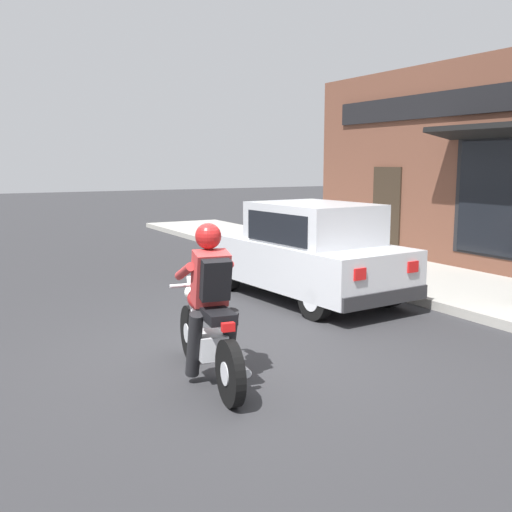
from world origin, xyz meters
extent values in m
plane|color=#2B2B2D|center=(0.00, 0.00, 0.00)|extent=(80.00, 80.00, 0.00)
cube|color=#9E9B93|center=(4.92, 3.00, 0.07)|extent=(2.60, 22.00, 0.14)
cube|color=brown|center=(6.47, 1.71, 2.10)|extent=(0.50, 11.15, 4.20)
cube|color=#2D2319|center=(6.20, 4.78, 1.05)|extent=(0.04, 0.90, 2.10)
cube|color=black|center=(6.19, 1.71, 3.35)|extent=(0.06, 9.48, 0.50)
cylinder|color=black|center=(-0.46, 0.39, 0.31)|extent=(0.19, 0.63, 0.62)
cylinder|color=silver|center=(-0.46, 0.39, 0.31)|extent=(0.15, 0.23, 0.22)
cylinder|color=black|center=(-0.66, -1.00, 0.31)|extent=(0.19, 0.63, 0.62)
cylinder|color=silver|center=(-0.66, -1.00, 0.31)|extent=(0.15, 0.23, 0.22)
cube|color=silver|center=(-0.57, -0.35, 0.39)|extent=(0.33, 0.44, 0.24)
ellipsoid|color=#B21919|center=(-0.53, -0.11, 0.80)|extent=(0.37, 0.56, 0.24)
cube|color=black|center=(-0.60, -0.58, 0.76)|extent=(0.34, 0.59, 0.10)
cylinder|color=silver|center=(-0.47, 0.29, 0.62)|extent=(0.12, 0.33, 0.68)
cylinder|color=silver|center=(-0.49, 0.17, 0.91)|extent=(0.56, 0.12, 0.04)
sphere|color=silver|center=(-0.47, 0.34, 0.79)|extent=(0.16, 0.16, 0.16)
cylinder|color=silver|center=(-0.47, -0.77, 0.29)|extent=(0.16, 0.56, 0.08)
cube|color=red|center=(-0.65, -0.95, 0.73)|extent=(0.13, 0.08, 0.08)
cylinder|color=black|center=(-0.76, -0.40, 0.43)|extent=(0.19, 0.37, 0.71)
cylinder|color=black|center=(-0.40, -0.45, 0.43)|extent=(0.19, 0.37, 0.71)
cube|color=#B23333|center=(-0.57, -0.40, 1.08)|extent=(0.38, 0.37, 0.57)
cylinder|color=#B23333|center=(-0.74, -0.14, 1.12)|extent=(0.16, 0.53, 0.26)
cylinder|color=#B23333|center=(-0.34, -0.19, 1.12)|extent=(0.16, 0.53, 0.26)
sphere|color=#A51919|center=(-0.57, -0.34, 1.49)|extent=(0.26, 0.26, 0.26)
cube|color=black|center=(-0.60, -0.56, 1.10)|extent=(0.31, 0.28, 0.42)
cylinder|color=black|center=(1.55, 3.51, 0.30)|extent=(0.23, 0.61, 0.60)
cylinder|color=silver|center=(1.55, 3.51, 0.30)|extent=(0.23, 0.34, 0.33)
cylinder|color=black|center=(2.99, 3.62, 0.30)|extent=(0.23, 0.61, 0.60)
cylinder|color=silver|center=(2.99, 3.62, 0.30)|extent=(0.23, 0.34, 0.33)
cylinder|color=black|center=(1.74, 1.12, 0.30)|extent=(0.23, 0.61, 0.60)
cylinder|color=silver|center=(1.74, 1.12, 0.30)|extent=(0.23, 0.34, 0.33)
cylinder|color=black|center=(3.17, 1.23, 0.30)|extent=(0.23, 0.61, 0.60)
cylinder|color=silver|center=(3.17, 1.23, 0.30)|extent=(0.23, 0.34, 0.33)
cube|color=#B7BABF|center=(2.36, 2.37, 0.60)|extent=(1.93, 3.82, 0.70)
cube|color=#B7BABF|center=(2.38, 2.12, 1.24)|extent=(1.58, 2.01, 0.66)
cube|color=black|center=(2.31, 2.99, 1.19)|extent=(1.35, 0.45, 0.51)
cube|color=black|center=(1.66, 2.07, 1.22)|extent=(0.15, 1.52, 0.46)
cube|color=black|center=(3.10, 2.18, 1.22)|extent=(0.15, 1.52, 0.46)
cube|color=silver|center=(1.71, 4.19, 0.72)|extent=(0.24, 0.06, 0.14)
cube|color=red|center=(2.00, 0.48, 0.74)|extent=(0.20, 0.06, 0.16)
cube|color=silver|center=(2.72, 4.27, 0.72)|extent=(0.24, 0.06, 0.14)
cube|color=red|center=(3.01, 0.56, 0.74)|extent=(0.20, 0.06, 0.16)
cube|color=#28282B|center=(2.22, 4.20, 0.35)|extent=(1.61, 0.25, 0.20)
cube|color=#28282B|center=(2.51, 0.55, 0.35)|extent=(1.61, 0.25, 0.20)
cube|color=black|center=(4.68, 6.45, 0.16)|extent=(0.36, 0.36, 0.04)
cone|color=orange|center=(4.68, 6.45, 0.46)|extent=(0.28, 0.28, 0.56)
cylinder|color=white|center=(4.68, 6.45, 0.48)|extent=(0.20, 0.20, 0.08)
camera|label=1|loc=(-2.98, -5.67, 2.21)|focal=42.00mm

